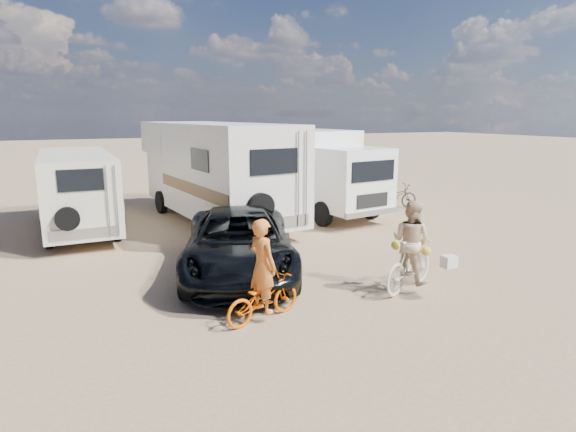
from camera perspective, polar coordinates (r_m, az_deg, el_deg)
name	(u,v)px	position (r m, az deg, el deg)	size (l,w,h in m)	color
ground	(312,278)	(11.12, 2.89, -7.41)	(140.00, 140.00, 0.00)	tan
rv_main	(215,173)	(16.78, -8.67, 5.03)	(2.64, 8.28, 3.40)	silver
rv_left	(78,193)	(16.71, -23.66, 2.56)	(2.03, 6.21, 2.49)	beige
box_truck	(317,173)	(18.03, 3.43, 5.17)	(2.38, 6.09, 3.12)	white
dark_suv	(239,243)	(11.30, -5.85, -3.19)	(2.47, 5.36, 1.49)	black
bike_man	(263,298)	(8.86, -2.99, -9.68)	(0.56, 1.61, 0.85)	#DC5A00
bike_woman	(410,264)	(10.60, 14.24, -5.56)	(0.53, 1.87, 1.13)	beige
rider_man	(263,275)	(8.71, -3.02, -7.01)	(0.63, 0.41, 1.72)	orange
rider_woman	(410,250)	(10.51, 14.32, -3.89)	(0.86, 0.67, 1.77)	beige
bike_parked	(395,196)	(19.56, 12.54, 2.29)	(0.65, 1.88, 0.99)	#2A2C29
cooler	(194,263)	(11.77, -11.08, -5.51)	(0.50, 0.36, 0.40)	teal
crate	(280,235)	(14.39, -0.92, -2.22)	(0.40, 0.40, 0.32)	#936D4D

